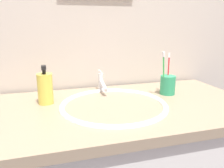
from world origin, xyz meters
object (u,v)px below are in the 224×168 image
toothbrush_cup (168,85)px  toothbrush_red (168,70)px  toothbrush_green (164,71)px  faucet (102,83)px  soap_dispenser (45,88)px

toothbrush_cup → toothbrush_red: size_ratio=0.47×
toothbrush_cup → toothbrush_green: 0.09m
toothbrush_red → faucet: bearing=160.5°
faucet → toothbrush_red: toothbrush_red is taller
toothbrush_green → soap_dispenser: 0.56m
toothbrush_green → soap_dispenser: size_ratio=1.22×
faucet → soap_dispenser: soap_dispenser is taller
faucet → soap_dispenser: 0.30m
soap_dispenser → toothbrush_cup: bearing=-2.3°
toothbrush_cup → toothbrush_green: toothbrush_green is taller
faucet → soap_dispenser: bearing=-159.0°
faucet → toothbrush_red: bearing=-19.5°
toothbrush_red → toothbrush_cup: bearing=-116.7°
faucet → toothbrush_green: bearing=-28.0°
faucet → toothbrush_green: size_ratio=0.72×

